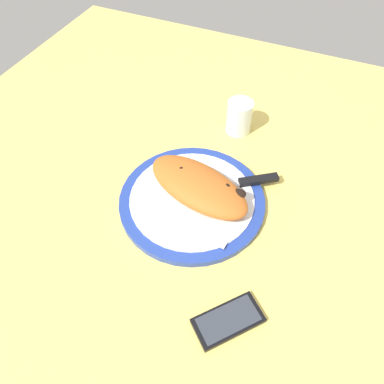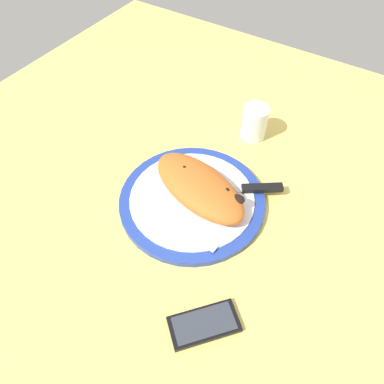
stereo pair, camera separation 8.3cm
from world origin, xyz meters
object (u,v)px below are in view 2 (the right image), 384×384
(fork, at_px, (189,231))
(water_glass, at_px, (254,124))
(plate, at_px, (192,200))
(smartphone, at_px, (204,324))
(knife, at_px, (247,189))
(calzone, at_px, (199,187))

(fork, bearing_deg, water_glass, 94.78)
(plate, height_order, smartphone, plate)
(knife, xyz_separation_m, water_glass, (-0.08, 0.19, 0.01))
(smartphone, bearing_deg, water_glass, 107.05)
(calzone, bearing_deg, knife, 38.49)
(plate, distance_m, knife, 0.13)
(fork, distance_m, smartphone, 0.19)
(calzone, distance_m, water_glass, 0.26)
(fork, height_order, knife, knife)
(knife, xyz_separation_m, smartphone, (0.08, -0.31, -0.02))
(fork, relative_size, smartphone, 1.28)
(calzone, relative_size, knife, 1.34)
(plate, distance_m, fork, 0.09)
(plate, bearing_deg, fork, -60.94)
(calzone, xyz_separation_m, water_glass, (0.01, 0.26, -0.01))
(fork, xyz_separation_m, knife, (0.05, 0.16, 0.00))
(fork, bearing_deg, knife, 73.32)
(knife, bearing_deg, plate, -137.63)
(plate, xyz_separation_m, smartphone, (0.17, -0.23, -0.00))
(knife, bearing_deg, fork, -106.68)
(calzone, distance_m, fork, 0.11)
(plate, relative_size, water_glass, 3.68)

